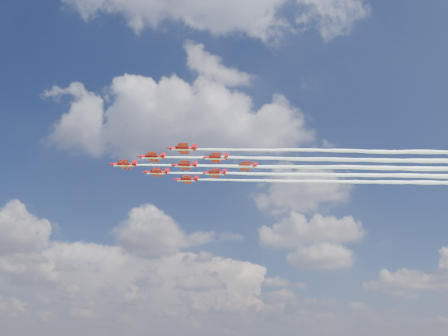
# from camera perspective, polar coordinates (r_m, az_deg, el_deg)

# --- Properties ---
(jet_lead) EXTENTS (127.42, 15.33, 2.33)m
(jet_lead) POSITION_cam_1_polar(r_m,az_deg,el_deg) (148.15, 10.80, 0.13)
(jet_lead) COLOR red
(jet_row2_port) EXTENTS (127.42, 15.33, 2.33)m
(jet_row2_port) POSITION_cam_1_polar(r_m,az_deg,el_deg) (144.84, 15.20, 1.08)
(jet_row2_port) COLOR red
(jet_row2_starb) EXTENTS (127.42, 15.33, 2.33)m
(jet_row2_starb) POSITION_cam_1_polar(r_m,az_deg,el_deg) (156.54, 13.87, -0.85)
(jet_row2_starb) COLOR red
(jet_row3_port) EXTENTS (127.42, 15.33, 2.33)m
(jet_row3_port) POSITION_cam_1_polar(r_m,az_deg,el_deg) (142.45, 19.78, 2.05)
(jet_row3_port) COLOR red
(jet_row3_centre) EXTENTS (127.42, 15.33, 2.33)m
(jet_row3_centre) POSITION_cam_1_polar(r_m,az_deg,el_deg) (153.77, 18.08, 0.03)
(jet_row3_centre) COLOR red
(jet_row3_starb) EXTENTS (127.42, 15.33, 2.33)m
(jet_row3_starb) POSITION_cam_1_polar(r_m,az_deg,el_deg) (165.37, 16.61, -1.72)
(jet_row3_starb) COLOR red
(jet_row4_port) EXTENTS (127.42, 15.33, 2.33)m
(jet_row4_port) POSITION_cam_1_polar(r_m,az_deg,el_deg) (151.90, 22.43, 0.93)
(jet_row4_port) COLOR red
(jet_row4_starb) EXTENTS (127.42, 15.33, 2.33)m
(jet_row4_starb) POSITION_cam_1_polar(r_m,az_deg,el_deg) (163.10, 20.64, -0.91)
(jet_row4_starb) COLOR red
(jet_tail) EXTENTS (127.42, 15.33, 2.33)m
(jet_tail) POSITION_cam_1_polar(r_m,az_deg,el_deg) (161.68, 24.75, -0.07)
(jet_tail) COLOR red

